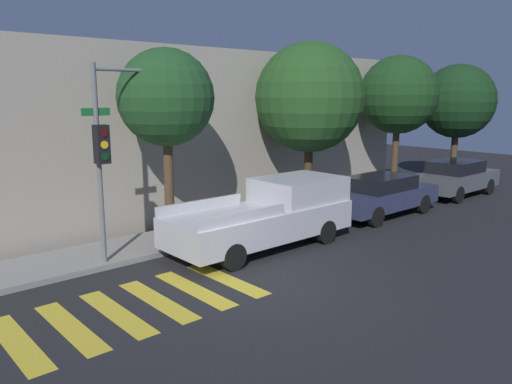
# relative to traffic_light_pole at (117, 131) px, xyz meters

# --- Properties ---
(ground_plane) EXTENTS (60.00, 60.00, 0.00)m
(ground_plane) POSITION_rel_traffic_light_pole_xyz_m (1.53, -3.37, -3.32)
(ground_plane) COLOR black
(sidewalk) EXTENTS (26.00, 2.01, 0.14)m
(sidewalk) POSITION_rel_traffic_light_pole_xyz_m (1.53, 0.83, -3.25)
(sidewalk) COLOR gray
(sidewalk) RESTS_ON ground
(building_row) EXTENTS (26.00, 6.00, 5.69)m
(building_row) POSITION_rel_traffic_light_pole_xyz_m (1.53, 5.24, -0.47)
(building_row) COLOR #A89E8E
(building_row) RESTS_ON ground
(crosswalk) EXTENTS (5.90, 2.60, 0.00)m
(crosswalk) POSITION_rel_traffic_light_pole_xyz_m (-1.46, -2.57, -3.32)
(crosswalk) COLOR gold
(crosswalk) RESTS_ON ground
(traffic_light_pole) EXTENTS (2.43, 0.56, 4.91)m
(traffic_light_pole) POSITION_rel_traffic_light_pole_xyz_m (0.00, 0.00, 0.00)
(traffic_light_pole) COLOR slate
(traffic_light_pole) RESTS_ON ground
(pickup_truck) EXTENTS (5.47, 2.06, 1.82)m
(pickup_truck) POSITION_rel_traffic_light_pole_xyz_m (3.84, -1.27, -2.40)
(pickup_truck) COLOR #BCBCC1
(pickup_truck) RESTS_ON ground
(sedan_near_corner) EXTENTS (4.60, 1.81, 1.43)m
(sedan_near_corner) POSITION_rel_traffic_light_pole_xyz_m (9.14, -1.27, -2.56)
(sedan_near_corner) COLOR #2D3351
(sedan_near_corner) RESTS_ON ground
(sedan_middle) EXTENTS (4.32, 1.81, 1.49)m
(sedan_middle) POSITION_rel_traffic_light_pole_xyz_m (14.47, -1.27, -2.53)
(sedan_middle) COLOR #4C5156
(sedan_middle) RESTS_ON ground
(tree_near_corner) EXTENTS (2.61, 2.61, 5.42)m
(tree_near_corner) POSITION_rel_traffic_light_pole_xyz_m (1.72, 0.56, 0.76)
(tree_near_corner) COLOR #4C3823
(tree_near_corner) RESTS_ON ground
(tree_midblock) EXTENTS (3.73, 3.73, 5.96)m
(tree_midblock) POSITION_rel_traffic_light_pole_xyz_m (7.35, 0.56, 0.76)
(tree_midblock) COLOR #42301E
(tree_midblock) RESTS_ON ground
(tree_far_end) EXTENTS (3.19, 3.19, 5.78)m
(tree_far_end) POSITION_rel_traffic_light_pole_xyz_m (12.69, 0.56, 0.85)
(tree_far_end) COLOR #4C3823
(tree_far_end) RESTS_ON ground
(tree_behind_truck) EXTENTS (3.49, 3.49, 5.63)m
(tree_behind_truck) POSITION_rel_traffic_light_pole_xyz_m (17.74, 0.56, 0.55)
(tree_behind_truck) COLOR #4C3823
(tree_behind_truck) RESTS_ON ground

